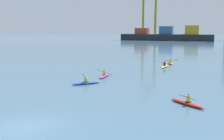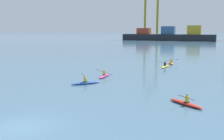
{
  "view_description": "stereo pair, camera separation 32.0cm",
  "coord_description": "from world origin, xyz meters",
  "px_view_note": "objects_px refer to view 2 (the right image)",
  "views": [
    {
      "loc": [
        10.34,
        -12.83,
        6.08
      ],
      "look_at": [
        -1.37,
        19.86,
        0.6
      ],
      "focal_mm": 42.72,
      "sensor_mm": 36.0,
      "label": 1
    },
    {
      "loc": [
        10.64,
        -12.72,
        6.08
      ],
      "look_at": [
        -1.37,
        19.86,
        0.6
      ],
      "focal_mm": 42.72,
      "sensor_mm": 36.0,
      "label": 2
    }
  ],
  "objects_px": {
    "gantry_crane_west": "(151,4)",
    "kayak_red": "(186,103)",
    "container_barge": "(169,36)",
    "kayak_magenta": "(104,75)",
    "kayak_orange": "(171,63)",
    "kayak_blue": "(86,83)",
    "kayak_yellow": "(165,66)"
  },
  "relations": [
    {
      "from": "kayak_magenta",
      "to": "kayak_yellow",
      "type": "relative_size",
      "value": 0.99
    },
    {
      "from": "kayak_blue",
      "to": "kayak_yellow",
      "type": "height_order",
      "value": "kayak_blue"
    },
    {
      "from": "kayak_blue",
      "to": "kayak_yellow",
      "type": "distance_m",
      "value": 16.91
    },
    {
      "from": "container_barge",
      "to": "kayak_red",
      "type": "height_order",
      "value": "container_barge"
    },
    {
      "from": "kayak_magenta",
      "to": "kayak_orange",
      "type": "bearing_deg",
      "value": 68.21
    },
    {
      "from": "kayak_blue",
      "to": "gantry_crane_west",
      "type": "bearing_deg",
      "value": 98.79
    },
    {
      "from": "kayak_red",
      "to": "kayak_blue",
      "type": "bearing_deg",
      "value": 157.71
    },
    {
      "from": "kayak_magenta",
      "to": "gantry_crane_west",
      "type": "bearing_deg",
      "value": 99.27
    },
    {
      "from": "gantry_crane_west",
      "to": "kayak_red",
      "type": "distance_m",
      "value": 130.32
    },
    {
      "from": "kayak_blue",
      "to": "kayak_magenta",
      "type": "height_order",
      "value": "kayak_blue"
    },
    {
      "from": "kayak_red",
      "to": "kayak_blue",
      "type": "distance_m",
      "value": 11.9
    },
    {
      "from": "kayak_blue",
      "to": "kayak_orange",
      "type": "relative_size",
      "value": 0.84
    },
    {
      "from": "gantry_crane_west",
      "to": "kayak_orange",
      "type": "relative_size",
      "value": 10.42
    },
    {
      "from": "container_barge",
      "to": "kayak_blue",
      "type": "height_order",
      "value": "container_barge"
    },
    {
      "from": "kayak_magenta",
      "to": "kayak_yellow",
      "type": "distance_m",
      "value": 12.46
    },
    {
      "from": "kayak_red",
      "to": "kayak_magenta",
      "type": "relative_size",
      "value": 0.9
    },
    {
      "from": "container_barge",
      "to": "kayak_orange",
      "type": "relative_size",
      "value": 12.94
    },
    {
      "from": "kayak_red",
      "to": "kayak_blue",
      "type": "xyz_separation_m",
      "value": [
        -11.01,
        4.52,
        -0.0
      ]
    },
    {
      "from": "gantry_crane_west",
      "to": "kayak_red",
      "type": "bearing_deg",
      "value": -76.68
    },
    {
      "from": "kayak_red",
      "to": "kayak_orange",
      "type": "relative_size",
      "value": 0.89
    },
    {
      "from": "container_barge",
      "to": "kayak_orange",
      "type": "xyz_separation_m",
      "value": [
        13.35,
        -87.95,
        -2.26
      ]
    },
    {
      "from": "kayak_blue",
      "to": "kayak_orange",
      "type": "height_order",
      "value": "kayak_blue"
    },
    {
      "from": "container_barge",
      "to": "kayak_magenta",
      "type": "bearing_deg",
      "value": -86.03
    },
    {
      "from": "gantry_crane_west",
      "to": "kayak_magenta",
      "type": "relative_size",
      "value": 10.51
    },
    {
      "from": "gantry_crane_west",
      "to": "kayak_red",
      "type": "xyz_separation_m",
      "value": [
        29.72,
        -125.5,
        -18.65
      ]
    },
    {
      "from": "container_barge",
      "to": "kayak_red",
      "type": "xyz_separation_m",
      "value": [
        17.9,
        -112.68,
        -2.26
      ]
    },
    {
      "from": "kayak_orange",
      "to": "kayak_yellow",
      "type": "height_order",
      "value": "kayak_yellow"
    },
    {
      "from": "container_barge",
      "to": "kayak_red",
      "type": "bearing_deg",
      "value": -80.97
    },
    {
      "from": "kayak_red",
      "to": "kayak_yellow",
      "type": "height_order",
      "value": "kayak_red"
    },
    {
      "from": "kayak_orange",
      "to": "kayak_magenta",
      "type": "height_order",
      "value": "kayak_magenta"
    },
    {
      "from": "kayak_yellow",
      "to": "kayak_magenta",
      "type": "bearing_deg",
      "value": -117.95
    },
    {
      "from": "gantry_crane_west",
      "to": "kayak_blue",
      "type": "bearing_deg",
      "value": -81.21
    }
  ]
}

